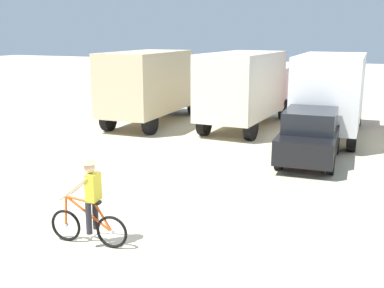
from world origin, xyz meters
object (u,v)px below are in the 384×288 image
(box_truck_tan_camper, at_px, (152,83))
(box_truck_avon_van, at_px, (331,91))
(supply_crate, at_px, (305,157))
(cyclist_orange_shirt, at_px, (90,205))
(box_truck_cream_rv, at_px, (246,86))
(sedan_parked, at_px, (310,136))

(box_truck_tan_camper, xyz_separation_m, box_truck_avon_van, (8.01, 0.37, 0.00))
(supply_crate, bearing_deg, cyclist_orange_shirt, -111.49)
(box_truck_cream_rv, height_order, cyclist_orange_shirt, box_truck_cream_rv)
(box_truck_tan_camper, height_order, sedan_parked, box_truck_tan_camper)
(cyclist_orange_shirt, bearing_deg, supply_crate, 68.51)
(box_truck_tan_camper, bearing_deg, cyclist_orange_shirt, -67.55)
(sedan_parked, bearing_deg, box_truck_tan_camper, 153.84)
(box_truck_tan_camper, distance_m, sedan_parked, 8.89)
(sedan_parked, xyz_separation_m, supply_crate, (-0.03, -0.55, -0.59))
(cyclist_orange_shirt, bearing_deg, box_truck_avon_van, 76.01)
(box_truck_tan_camper, xyz_separation_m, supply_crate, (7.90, -4.44, -1.58))
(sedan_parked, bearing_deg, box_truck_avon_van, 88.86)
(box_truck_tan_camper, relative_size, sedan_parked, 1.59)
(box_truck_cream_rv, bearing_deg, supply_crate, -55.47)
(box_truck_tan_camper, height_order, cyclist_orange_shirt, box_truck_tan_camper)
(box_truck_avon_van, height_order, sedan_parked, box_truck_avon_van)
(cyclist_orange_shirt, distance_m, supply_crate, 8.09)
(box_truck_cream_rv, xyz_separation_m, sedan_parked, (3.58, -4.62, -0.99))
(sedan_parked, height_order, cyclist_orange_shirt, cyclist_orange_shirt)
(box_truck_tan_camper, relative_size, box_truck_avon_van, 1.00)
(box_truck_avon_van, xyz_separation_m, sedan_parked, (-0.08, -4.26, -0.99))
(box_truck_tan_camper, height_order, box_truck_avon_van, same)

